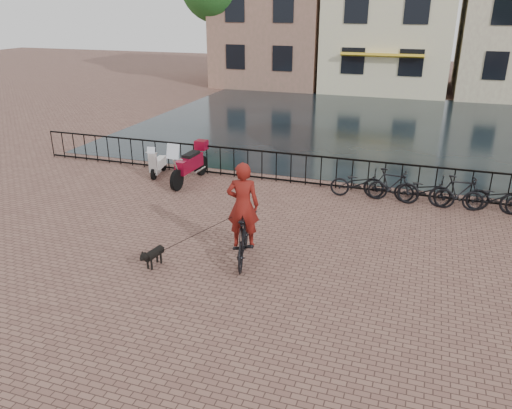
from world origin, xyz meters
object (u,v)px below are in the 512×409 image
(dog, at_px, (154,256))
(motorcycle, at_px, (189,159))
(scooter, at_px, (158,159))
(cyclist, at_px, (243,219))

(dog, relative_size, motorcycle, 0.34)
(scooter, bearing_deg, motorcycle, -23.47)
(dog, bearing_deg, scooter, 127.24)
(dog, xyz_separation_m, scooter, (-3.11, 5.78, 0.34))
(motorcycle, bearing_deg, cyclist, -49.11)
(cyclist, xyz_separation_m, dog, (-1.81, -0.91, -0.80))
(dog, height_order, motorcycle, motorcycle)
(motorcycle, distance_m, scooter, 1.41)
(cyclist, xyz_separation_m, scooter, (-4.91, 4.88, -0.46))
(cyclist, relative_size, scooter, 2.11)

